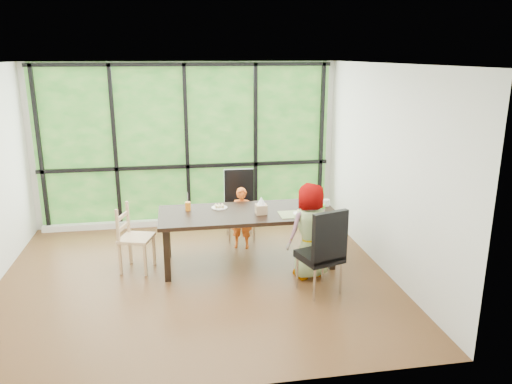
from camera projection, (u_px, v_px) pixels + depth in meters
ground at (196, 278)px, 6.40m from camera, size 5.00×5.00×0.00m
back_wall at (187, 145)px, 8.17m from camera, size 5.00×0.00×5.00m
foliage_backdrop at (187, 145)px, 8.15m from camera, size 4.80×0.02×2.65m
window_mullions at (187, 146)px, 8.12m from camera, size 4.80×0.06×2.65m
window_sill at (190, 221)px, 8.43m from camera, size 4.80×0.12×0.10m
dining_table at (248, 238)px, 6.77m from camera, size 2.42×1.07×0.75m
chair_window_leather at (240, 206)px, 7.63m from camera, size 0.47×0.47×1.08m
chair_interior_leather at (320, 250)px, 5.91m from camera, size 0.58×0.58×1.08m
chair_end_beech at (136, 238)px, 6.54m from camera, size 0.50×0.52×0.90m
child_toddler at (242, 218)px, 7.30m from camera, size 0.39×0.31×0.92m
child_older at (308, 231)px, 6.30m from camera, size 0.70×0.56×1.25m
placemat at (296, 214)px, 6.55m from camera, size 0.44×0.32×0.01m
plate_far at (219, 208)px, 6.82m from camera, size 0.22×0.22×0.01m
plate_near at (301, 214)px, 6.57m from camera, size 0.21×0.21×0.01m
orange_cup at (188, 206)px, 6.70m from camera, size 0.08×0.08×0.12m
green_cup at (322, 210)px, 6.53m from camera, size 0.09×0.09×0.14m
white_mug at (326, 203)px, 6.91m from camera, size 0.09×0.09×0.09m
tissue_box at (261, 209)px, 6.56m from camera, size 0.15×0.15×0.13m
crepe_rolls_far at (219, 206)px, 6.81m from camera, size 0.15×0.12×0.04m
crepe_rolls_near at (301, 212)px, 6.56m from camera, size 0.10×0.12×0.04m
straw_white at (188, 199)px, 6.67m from camera, size 0.01×0.04×0.20m
straw_pink at (322, 202)px, 6.51m from camera, size 0.01×0.04×0.20m
tissue at (261, 201)px, 6.53m from camera, size 0.12×0.12×0.11m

